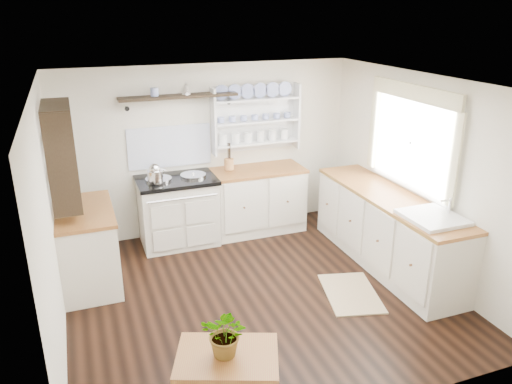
# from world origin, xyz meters

# --- Properties ---
(floor) EXTENTS (4.00, 3.80, 0.01)m
(floor) POSITION_xyz_m (0.00, 0.00, 0.00)
(floor) COLOR black
(floor) RESTS_ON ground
(wall_back) EXTENTS (4.00, 0.02, 2.30)m
(wall_back) POSITION_xyz_m (0.00, 1.90, 1.15)
(wall_back) COLOR beige
(wall_back) RESTS_ON ground
(wall_right) EXTENTS (0.02, 3.80, 2.30)m
(wall_right) POSITION_xyz_m (2.00, 0.00, 1.15)
(wall_right) COLOR beige
(wall_right) RESTS_ON ground
(wall_left) EXTENTS (0.02, 3.80, 2.30)m
(wall_left) POSITION_xyz_m (-2.00, 0.00, 1.15)
(wall_left) COLOR beige
(wall_left) RESTS_ON ground
(ceiling) EXTENTS (4.00, 3.80, 0.01)m
(ceiling) POSITION_xyz_m (0.00, 0.00, 2.30)
(ceiling) COLOR white
(ceiling) RESTS_ON wall_back
(window) EXTENTS (0.08, 1.55, 1.22)m
(window) POSITION_xyz_m (1.95, 0.15, 1.56)
(window) COLOR white
(window) RESTS_ON wall_right
(aga_cooker) EXTENTS (1.01, 0.71, 0.94)m
(aga_cooker) POSITION_xyz_m (-0.53, 1.57, 0.46)
(aga_cooker) COLOR beige
(aga_cooker) RESTS_ON floor
(back_cabinets) EXTENTS (1.27, 0.63, 0.90)m
(back_cabinets) POSITION_xyz_m (0.60, 1.60, 0.46)
(back_cabinets) COLOR beige
(back_cabinets) RESTS_ON floor
(right_cabinets) EXTENTS (0.62, 2.43, 0.90)m
(right_cabinets) POSITION_xyz_m (1.70, 0.10, 0.46)
(right_cabinets) COLOR beige
(right_cabinets) RESTS_ON floor
(belfast_sink) EXTENTS (0.55, 0.60, 0.45)m
(belfast_sink) POSITION_xyz_m (1.70, -0.65, 0.80)
(belfast_sink) COLOR white
(belfast_sink) RESTS_ON right_cabinets
(left_cabinets) EXTENTS (0.62, 1.13, 0.90)m
(left_cabinets) POSITION_xyz_m (-1.70, 0.90, 0.46)
(left_cabinets) COLOR beige
(left_cabinets) RESTS_ON floor
(plate_rack) EXTENTS (1.20, 0.22, 0.90)m
(plate_rack) POSITION_xyz_m (0.65, 1.86, 1.56)
(plate_rack) COLOR white
(plate_rack) RESTS_ON wall_back
(high_shelf) EXTENTS (1.50, 0.29, 0.16)m
(high_shelf) POSITION_xyz_m (-0.40, 1.78, 1.91)
(high_shelf) COLOR black
(high_shelf) RESTS_ON wall_back
(left_shelving) EXTENTS (0.28, 0.80, 1.05)m
(left_shelving) POSITION_xyz_m (-1.84, 0.90, 1.55)
(left_shelving) COLOR black
(left_shelving) RESTS_ON wall_left
(kettle) EXTENTS (0.19, 0.19, 0.23)m
(kettle) POSITION_xyz_m (-0.81, 1.45, 1.05)
(kettle) COLOR silver
(kettle) RESTS_ON aga_cooker
(utensil_crock) EXTENTS (0.13, 0.13, 0.15)m
(utensil_crock) POSITION_xyz_m (0.22, 1.68, 0.99)
(utensil_crock) COLOR #AB723E
(utensil_crock) RESTS_ON back_cabinets
(center_table) EXTENTS (0.94, 0.81, 0.43)m
(center_table) POSITION_xyz_m (-0.79, -1.40, 0.38)
(center_table) COLOR brown
(center_table) RESTS_ON floor
(potted_plant) EXTENTS (0.47, 0.47, 0.40)m
(potted_plant) POSITION_xyz_m (-0.79, -1.40, 0.63)
(potted_plant) COLOR #3F7233
(potted_plant) RESTS_ON center_table
(floor_rug) EXTENTS (0.74, 0.96, 0.02)m
(floor_rug) POSITION_xyz_m (0.96, -0.37, 0.01)
(floor_rug) COLOR #8A6C50
(floor_rug) RESTS_ON floor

